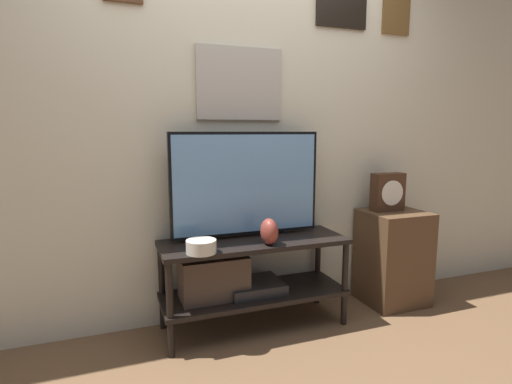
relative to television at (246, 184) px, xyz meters
The scene contains 8 objects.
ground_plane 1.00m from the television, 86.81° to the right, with size 12.00×12.00×0.00m, color brown.
wall_back 0.45m from the television, 81.89° to the left, with size 6.40×0.08×2.70m.
media_console 0.59m from the television, 132.53° to the right, with size 1.20×0.43×0.59m.
television is the anchor object (origin of this frame).
vase_wide_bowl 0.54m from the television, 145.34° to the right, with size 0.17×0.17×0.08m.
vase_urn_stoneware 0.36m from the television, 72.40° to the right, with size 0.10×0.15×0.16m.
side_table 1.28m from the television, ahead, with size 0.44×0.41×0.69m.
mantel_clock 1.10m from the television, ahead, with size 0.24×0.11×0.28m.
Camera 1 is at (-0.85, -2.08, 1.28)m, focal length 28.00 mm.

